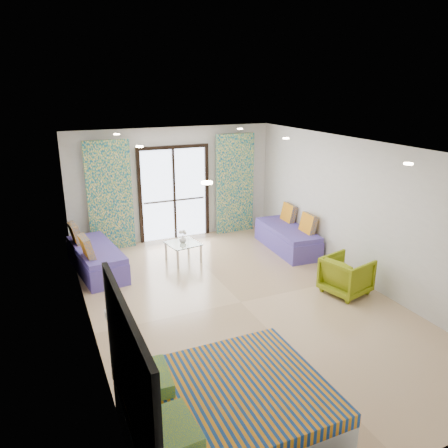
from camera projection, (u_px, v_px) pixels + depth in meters
name	position (u px, v px, depth m)	size (l,w,h in m)	color
floor	(241.00, 302.00, 7.65)	(5.00, 7.50, 0.01)	tan
ceiling	(243.00, 148.00, 6.82)	(5.00, 7.50, 0.01)	silver
wall_back	(174.00, 184.00, 10.50)	(5.00, 0.01, 2.70)	silver
wall_front	(422.00, 349.00, 3.97)	(5.00, 0.01, 2.70)	silver
wall_left	(86.00, 252.00, 6.28)	(0.01, 7.50, 2.70)	silver
wall_right	(361.00, 212.00, 8.20)	(0.01, 7.50, 2.70)	silver
balcony_door	(174.00, 188.00, 10.51)	(1.76, 0.08, 2.28)	black
balcony_rail	(174.00, 200.00, 10.61)	(1.52, 0.03, 0.04)	#595451
curtain_left	(110.00, 196.00, 9.78)	(1.00, 0.10, 2.50)	silver
curtain_right	(235.00, 184.00, 10.97)	(1.00, 0.10, 2.50)	silver
downlight_a	(207.00, 183.00, 4.55)	(0.12, 0.12, 0.02)	#FFE0B2
downlight_b	(408.00, 164.00, 5.63)	(0.12, 0.12, 0.02)	#FFE0B2
downlight_c	(140.00, 147.00, 7.17)	(0.12, 0.12, 0.02)	#FFE0B2
downlight_d	(286.00, 138.00, 8.24)	(0.12, 0.12, 0.02)	#FFE0B2
downlight_e	(117.00, 134.00, 8.91)	(0.12, 0.12, 0.02)	#FFE0B2
downlight_f	(240.00, 129.00, 9.98)	(0.12, 0.12, 0.02)	#FFE0B2
headboard	(129.00, 376.00, 4.08)	(0.06, 2.10, 1.50)	black
switch_plate	(106.00, 315.00, 5.16)	(0.02, 0.10, 0.10)	silver
bed	(225.00, 411.00, 4.68)	(2.11, 1.72, 0.73)	silver
daybed_left	(96.00, 258.00, 8.81)	(0.98, 2.01, 0.95)	#51429E
daybed_right	(288.00, 237.00, 10.03)	(0.85, 1.96, 0.95)	#51429E
coffee_table	(183.00, 245.00, 9.31)	(0.73, 0.73, 0.73)	silver
vase	(183.00, 239.00, 9.28)	(0.16, 0.17, 0.16)	white
armchair	(347.00, 274.00, 7.89)	(0.74, 0.69, 0.76)	olive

